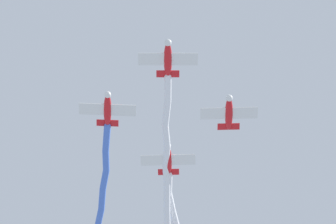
% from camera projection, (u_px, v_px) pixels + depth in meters
% --- Properties ---
extents(airplane_lead, '(6.40, 4.86, 1.58)m').
position_uv_depth(airplane_lead, '(168.00, 59.00, 80.76)').
color(airplane_lead, red).
extents(smoke_trail_lead, '(6.87, 26.87, 1.74)m').
position_uv_depth(smoke_trail_lead, '(167.00, 177.00, 89.36)').
color(smoke_trail_lead, white).
extents(airplane_left_wing, '(6.40, 4.88, 1.58)m').
position_uv_depth(airplane_left_wing, '(229.00, 113.00, 84.24)').
color(airplane_left_wing, red).
extents(airplane_right_wing, '(6.39, 4.83, 1.58)m').
position_uv_depth(airplane_right_wing, '(108.00, 109.00, 84.83)').
color(airplane_right_wing, red).
extents(smoke_trail_right_wing, '(2.53, 27.21, 2.75)m').
position_uv_depth(smoke_trail_right_wing, '(95.00, 218.00, 93.01)').
color(smoke_trail_right_wing, '#4C75DB').
extents(airplane_slot, '(6.40, 4.88, 1.58)m').
position_uv_depth(airplane_slot, '(168.00, 159.00, 88.23)').
color(airplane_slot, red).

